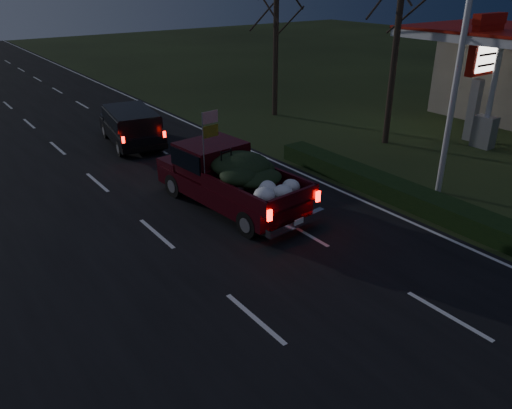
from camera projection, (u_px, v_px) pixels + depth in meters
ground at (255, 319)px, 11.20m from camera, size 120.00×120.00×0.00m
road_asphalt at (255, 318)px, 11.20m from camera, size 14.00×120.00×0.02m
hedge_row at (385, 186)px, 17.45m from camera, size 1.00×10.00×0.60m
light_pole at (465, 30)px, 15.46m from camera, size 0.50×0.90×9.16m
gas_price_pylon at (483, 57)px, 21.85m from camera, size 2.00×0.41×5.57m
gas_canopy at (490, 38)px, 23.41m from camera, size 7.10×6.10×4.88m
bare_tree_far at (276, 14)px, 25.45m from camera, size 3.60×3.60×7.00m
pickup_truck at (230, 175)px, 16.24m from camera, size 2.67×5.84×2.97m
lead_suv at (131, 123)px, 22.28m from camera, size 2.63×4.86×1.32m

